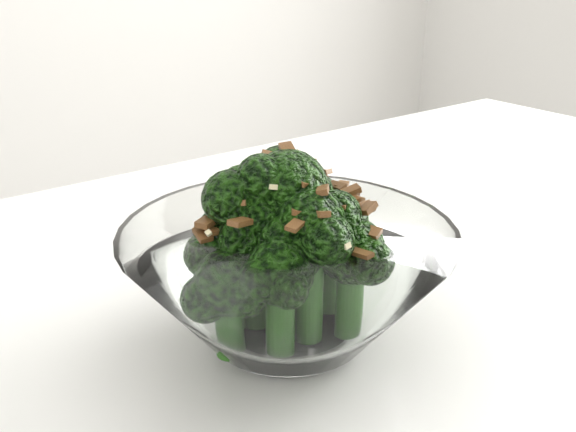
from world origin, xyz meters
TOP-DOWN VIEW (x-y plane):
  - table at (0.06, -0.02)m, footprint 1.25×0.88m
  - broccoli_dish at (-0.15, -0.07)m, footprint 0.24×0.24m

SIDE VIEW (x-z plane):
  - table at x=0.06m, z-range 0.31..1.06m
  - broccoli_dish at x=-0.15m, z-range 0.73..0.88m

